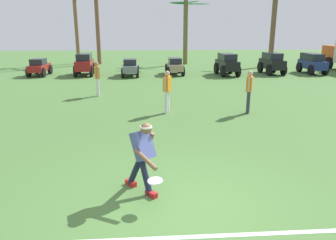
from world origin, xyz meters
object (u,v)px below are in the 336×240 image
at_px(teammate_midfield, 97,76).
at_px(parked_car_slot_g, 312,63).
at_px(teammate_near_sideline, 249,88).
at_px(palm_tree_far_left, 75,15).
at_px(teammate_deep, 167,88).
at_px(parked_car_slot_d, 175,66).
at_px(palm_tree_right_of_centre, 186,27).
at_px(parked_car_slot_c, 130,67).
at_px(frisbee_in_flight, 155,181).
at_px(parked_car_slot_e, 227,64).
at_px(parked_car_slot_b, 85,64).
at_px(parked_car_slot_f, 272,63).
at_px(parked_car_slot_a, 39,67).
at_px(frisbee_thrower, 143,154).
at_px(palm_tree_left_of_centre, 97,19).
at_px(palm_tree_far_right, 273,24).

distance_m(teammate_midfield, parked_car_slot_g, 15.05).
distance_m(teammate_near_sideline, palm_tree_far_left, 20.23).
distance_m(teammate_midfield, teammate_deep, 4.41).
bearing_deg(parked_car_slot_d, palm_tree_right_of_centre, 77.67).
bearing_deg(palm_tree_far_left, palm_tree_right_of_centre, -6.43).
bearing_deg(parked_car_slot_c, frisbee_in_flight, -85.00).
bearing_deg(parked_car_slot_e, frisbee_in_flight, -106.83).
distance_m(frisbee_in_flight, teammate_deep, 6.57).
xyz_separation_m(teammate_near_sideline, parked_car_slot_g, (7.36, 10.34, -0.22)).
xyz_separation_m(parked_car_slot_b, palm_tree_far_left, (-1.91, 7.17, 3.28)).
bearing_deg(teammate_midfield, palm_tree_right_of_centre, 67.68).
xyz_separation_m(teammate_midfield, palm_tree_right_of_centre, (5.34, 13.00, 2.10)).
distance_m(teammate_midfield, parked_car_slot_b, 7.13).
relative_size(teammate_midfield, parked_car_slot_c, 0.70).
xyz_separation_m(parked_car_slot_b, parked_car_slot_g, (15.25, 0.08, -0.02)).
xyz_separation_m(parked_car_slot_f, palm_tree_far_left, (-14.36, 7.15, 3.28)).
height_order(parked_car_slot_a, parked_car_slot_c, same).
bearing_deg(parked_car_slot_e, parked_car_slot_a, 178.17).
distance_m(frisbee_thrower, parked_car_slot_b, 16.61).
xyz_separation_m(teammate_midfield, parked_car_slot_b, (-1.90, 6.87, -0.20)).
xyz_separation_m(frisbee_thrower, palm_tree_far_left, (-6.10, 23.24, 3.23)).
xyz_separation_m(teammate_deep, parked_car_slot_b, (-4.92, 10.08, -0.20)).
bearing_deg(parked_car_slot_e, palm_tree_left_of_centre, 142.73).
relative_size(teammate_midfield, parked_car_slot_f, 0.65).
height_order(frisbee_thrower, teammate_midfield, teammate_midfield).
relative_size(teammate_deep, parked_car_slot_c, 0.70).
bearing_deg(parked_car_slot_a, parked_car_slot_d, 0.45).
bearing_deg(teammate_near_sideline, parked_car_slot_d, 100.99).
xyz_separation_m(teammate_deep, parked_car_slot_e, (4.37, 9.62, -0.20)).
height_order(teammate_near_sideline, palm_tree_far_right, palm_tree_far_right).
bearing_deg(palm_tree_right_of_centre, parked_car_slot_e, -72.71).
relative_size(teammate_deep, palm_tree_far_right, 0.27).
bearing_deg(palm_tree_far_right, parked_car_slot_e, -133.44).
relative_size(frisbee_thrower, palm_tree_far_left, 0.21).
relative_size(teammate_near_sideline, teammate_midfield, 1.00).
relative_size(parked_car_slot_e, palm_tree_far_right, 0.43).
height_order(parked_car_slot_g, palm_tree_far_left, palm_tree_far_left).
xyz_separation_m(parked_car_slot_c, palm_tree_left_of_centre, (-3.06, 7.22, 3.10)).
relative_size(parked_car_slot_b, parked_car_slot_d, 1.07).
distance_m(parked_car_slot_b, palm_tree_far_left, 8.11).
height_order(parked_car_slot_d, parked_car_slot_g, parked_car_slot_g).
xyz_separation_m(teammate_deep, palm_tree_far_left, (-6.84, 17.25, 3.09)).
bearing_deg(teammate_midfield, frisbee_in_flight, -75.60).
bearing_deg(parked_car_slot_a, parked_car_slot_e, -1.83).
xyz_separation_m(frisbee_thrower, palm_tree_left_of_centre, (-4.24, 22.72, 2.86)).
bearing_deg(parked_car_slot_a, parked_car_slot_g, 0.50).
distance_m(parked_car_slot_b, parked_car_slot_f, 12.45).
xyz_separation_m(parked_car_slot_e, palm_tree_left_of_centre, (-9.35, 7.11, 2.92)).
bearing_deg(palm_tree_far_right, parked_car_slot_c, -155.40).
height_order(frisbee_thrower, parked_car_slot_e, frisbee_thrower).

